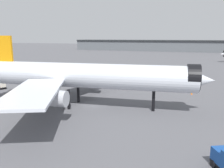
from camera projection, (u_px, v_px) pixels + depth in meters
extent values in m
plane|color=#56565B|center=(90.00, 107.00, 52.92)|extent=(900.00, 900.00, 0.00)
cylinder|color=silver|center=(83.00, 75.00, 51.93)|extent=(49.17, 12.57, 5.47)
cone|color=silver|center=(199.00, 80.00, 46.47)|extent=(6.74, 6.19, 5.36)
cylinder|color=black|center=(193.00, 78.00, 46.63)|extent=(3.25, 5.83, 5.53)
cube|color=silver|center=(87.00, 70.00, 66.02)|extent=(11.37, 23.00, 0.44)
cylinder|color=#B7BAC1|center=(88.00, 78.00, 63.59)|extent=(7.21, 3.98, 3.01)
cube|color=silver|center=(35.00, 91.00, 39.80)|extent=(16.80, 23.18, 0.44)
cylinder|color=#B7BAC1|center=(49.00, 98.00, 42.41)|extent=(7.21, 3.98, 3.01)
cube|color=orange|center=(2.00, 54.00, 55.64)|extent=(5.88, 1.40, 8.76)
cube|color=silver|center=(15.00, 67.00, 62.13)|extent=(5.64, 9.35, 0.33)
cylinder|color=black|center=(153.00, 101.00, 49.41)|extent=(0.66, 0.66, 4.38)
cylinder|color=black|center=(78.00, 93.00, 56.19)|extent=(0.66, 0.66, 4.38)
cylinder|color=black|center=(69.00, 99.00, 50.71)|extent=(0.66, 0.66, 4.38)
cone|color=white|center=(224.00, 54.00, 144.81)|extent=(5.20, 4.88, 3.83)
cube|color=slate|center=(185.00, 46.00, 252.89)|extent=(255.63, 24.35, 10.94)
cube|color=#232628|center=(185.00, 41.00, 251.69)|extent=(255.65, 26.61, 1.20)
cube|color=#194799|center=(224.00, 156.00, 27.82)|extent=(3.06, 3.02, 1.60)
cube|color=#1E2D38|center=(220.00, 149.00, 28.72)|extent=(1.74, 0.98, 0.80)
cylinder|color=black|center=(213.00, 164.00, 28.19)|extent=(0.67, 0.93, 0.90)
cube|color=black|center=(1.00, 87.00, 71.10)|extent=(3.57, 2.72, 0.30)
cube|color=silver|center=(2.00, 85.00, 70.30)|extent=(1.80, 1.97, 1.20)
cube|color=#1E2D38|center=(3.00, 85.00, 69.85)|extent=(0.60, 1.27, 0.60)
cube|color=silver|center=(0.00, 85.00, 71.38)|extent=(2.39, 2.22, 0.90)
cylinder|color=black|center=(6.00, 88.00, 70.93)|extent=(0.75, 0.53, 0.70)
cylinder|color=black|center=(0.00, 89.00, 69.81)|extent=(0.75, 0.53, 0.70)
cylinder|color=black|center=(3.00, 87.00, 72.46)|extent=(0.75, 0.53, 0.70)
cone|color=#F2600C|center=(192.00, 93.00, 64.16)|extent=(0.52, 0.52, 0.65)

